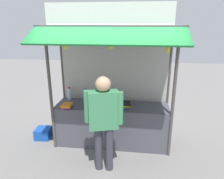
% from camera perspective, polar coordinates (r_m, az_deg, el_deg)
% --- Properties ---
extents(ground_plane, '(20.00, 20.00, 0.00)m').
position_cam_1_polar(ground_plane, '(4.77, 0.00, -14.11)').
color(ground_plane, slate).
extents(stall_counter, '(2.34, 0.65, 0.87)m').
position_cam_1_polar(stall_counter, '(4.56, 0.00, -9.45)').
color(stall_counter, '#4C4C56').
rests_on(stall_counter, ground).
extents(stall_structure, '(2.54, 1.48, 2.83)m').
position_cam_1_polar(stall_structure, '(4.23, 0.17, 6.60)').
color(stall_structure, '#4C4742').
rests_on(stall_structure, ground).
extents(water_bottle_far_right, '(0.08, 0.08, 0.29)m').
position_cam_1_polar(water_bottle_far_right, '(4.36, -0.73, -2.53)').
color(water_bottle_far_right, silver).
rests_on(water_bottle_far_right, stall_counter).
extents(water_bottle_right, '(0.08, 0.08, 0.29)m').
position_cam_1_polar(water_bottle_right, '(4.77, -11.53, -1.11)').
color(water_bottle_right, silver).
rests_on(water_bottle_right, stall_counter).
extents(water_bottle_center, '(0.08, 0.08, 0.30)m').
position_cam_1_polar(water_bottle_center, '(4.57, -7.04, -1.64)').
color(water_bottle_center, silver).
rests_on(water_bottle_center, stall_counter).
extents(magazine_stack_far_left, '(0.22, 0.28, 0.08)m').
position_cam_1_polar(magazine_stack_far_left, '(4.36, -12.16, -4.33)').
color(magazine_stack_far_left, black).
rests_on(magazine_stack_far_left, stall_counter).
extents(magazine_stack_mid_left, '(0.28, 0.32, 0.09)m').
position_cam_1_polar(magazine_stack_mid_left, '(4.29, 3.61, -4.24)').
color(magazine_stack_mid_left, purple).
rests_on(magazine_stack_mid_left, stall_counter).
extents(magazine_stack_back_left, '(0.25, 0.27, 0.08)m').
position_cam_1_polar(magazine_stack_back_left, '(4.23, -5.27, -4.67)').
color(magazine_stack_back_left, blue).
rests_on(magazine_stack_back_left, stall_counter).
extents(banana_bunch_inner_left, '(0.10, 0.10, 0.32)m').
position_cam_1_polar(banana_bunch_inner_left, '(3.65, 14.94, 10.77)').
color(banana_bunch_inner_left, '#332D23').
extents(banana_bunch_inner_right, '(0.09, 0.09, 0.22)m').
position_cam_1_polar(banana_bunch_inner_right, '(3.75, -8.86, 12.59)').
color(banana_bunch_inner_right, '#332D23').
extents(banana_bunch_leftmost, '(0.10, 0.10, 0.27)m').
position_cam_1_polar(banana_bunch_leftmost, '(3.64, -0.30, 12.21)').
color(banana_bunch_leftmost, '#332D23').
extents(banana_bunch_rightmost, '(0.10, 0.10, 0.29)m').
position_cam_1_polar(banana_bunch_rightmost, '(3.83, -12.56, 11.60)').
color(banana_bunch_rightmost, '#332D23').
extents(vendor_person, '(0.65, 0.33, 1.72)m').
position_cam_1_polar(vendor_person, '(3.51, -2.32, -7.29)').
color(vendor_person, '#383842').
rests_on(vendor_person, ground).
extents(plastic_crate, '(0.35, 0.35, 0.23)m').
position_cam_1_polar(plastic_crate, '(5.12, -18.16, -11.22)').
color(plastic_crate, '#194CB2').
rests_on(plastic_crate, ground).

